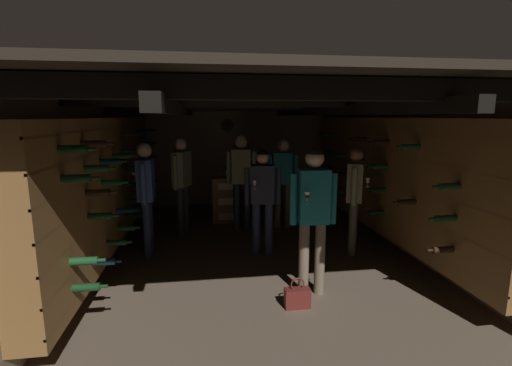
% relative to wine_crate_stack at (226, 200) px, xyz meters
% --- Properties ---
extents(ground_plane, '(8.40, 8.40, 0.00)m').
position_rel_wine_crate_stack_xyz_m(ground_plane, '(0.34, -1.70, -0.45)').
color(ground_plane, brown).
extents(room_shell, '(4.72, 6.52, 2.41)m').
position_rel_wine_crate_stack_xyz_m(room_shell, '(0.33, -1.42, 0.96)').
color(room_shell, gray).
rests_on(room_shell, ground_plane).
extents(wine_crate_stack, '(0.52, 0.35, 0.90)m').
position_rel_wine_crate_stack_xyz_m(wine_crate_stack, '(0.00, 0.00, 0.00)').
color(wine_crate_stack, brown).
rests_on(wine_crate_stack, ground_plane).
extents(display_bottle, '(0.08, 0.08, 0.35)m').
position_rel_wine_crate_stack_xyz_m(display_bottle, '(0.03, -0.06, 0.59)').
color(display_bottle, '#143819').
rests_on(display_bottle, wine_crate_stack).
extents(person_host_center, '(0.54, 0.33, 1.60)m').
position_rel_wine_crate_stack_xyz_m(person_host_center, '(0.44, -1.81, 0.51)').
color(person_host_center, '#232D4C').
rests_on(person_host_center, ground_plane).
extents(person_guest_far_right, '(0.53, 0.33, 1.66)m').
position_rel_wine_crate_stack_xyz_m(person_guest_far_right, '(1.03, -0.55, 0.56)').
color(person_guest_far_right, brown).
rests_on(person_guest_far_right, ground_plane).
extents(person_guest_mid_right, '(0.35, 0.49, 1.63)m').
position_rel_wine_crate_stack_xyz_m(person_guest_mid_right, '(1.82, -1.94, 0.53)').
color(person_guest_mid_right, '#4C473D').
rests_on(person_guest_mid_right, ground_plane).
extents(person_guest_rear_center, '(0.53, 0.28, 1.74)m').
position_rel_wine_crate_stack_xyz_m(person_guest_rear_center, '(0.26, -0.55, 0.61)').
color(person_guest_rear_center, '#232D4C').
rests_on(person_guest_rear_center, ground_plane).
extents(person_guest_mid_left, '(0.32, 0.54, 1.70)m').
position_rel_wine_crate_stack_xyz_m(person_guest_mid_left, '(-1.26, -1.59, 0.58)').
color(person_guest_mid_left, '#232D4C').
rests_on(person_guest_mid_left, ground_plane).
extents(person_guest_far_left, '(0.34, 0.50, 1.71)m').
position_rel_wine_crate_stack_xyz_m(person_guest_far_left, '(-0.80, -0.60, 0.59)').
color(person_guest_far_left, '#2D2D33').
rests_on(person_guest_far_left, ground_plane).
extents(person_guest_near_right, '(0.54, 0.33, 1.74)m').
position_rel_wine_crate_stack_xyz_m(person_guest_near_right, '(0.81, -3.13, 0.61)').
color(person_guest_near_right, brown).
rests_on(person_guest_near_right, ground_plane).
extents(handbag, '(0.28, 0.12, 0.35)m').
position_rel_wine_crate_stack_xyz_m(handbag, '(0.57, -3.43, -0.33)').
color(handbag, '#591E19').
rests_on(handbag, ground_plane).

